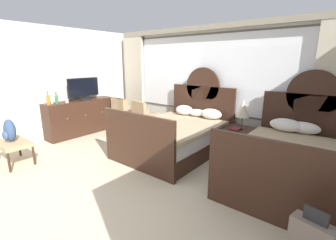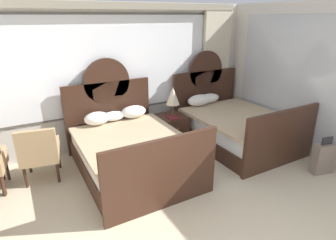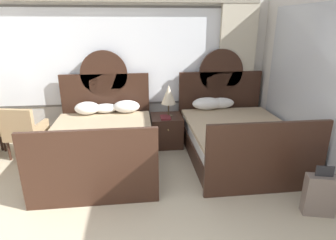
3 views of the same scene
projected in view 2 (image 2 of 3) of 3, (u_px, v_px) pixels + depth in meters
wall_back_window at (109, 74)px, 5.24m from camera, size 6.10×0.22×2.70m
wall_right_mirror at (324, 84)px, 4.79m from camera, size 0.08×4.67×2.70m
bed_near_window at (130, 150)px, 4.61m from camera, size 1.66×2.24×1.75m
bed_near_mirror at (234, 125)px, 5.63m from camera, size 1.66×2.24×1.75m
nightstand_between_beds at (171, 129)px, 5.66m from camera, size 0.57×0.60×0.57m
table_lamp_on_nightstand at (173, 96)px, 5.42m from camera, size 0.27×0.27×0.59m
book_on_nightstand at (172, 117)px, 5.44m from camera, size 0.18×0.26×0.03m
armchair_by_window_left at (40, 152)px, 4.27m from camera, size 0.66×0.66×0.91m
suitcase_on_floor at (323, 158)px, 4.55m from camera, size 0.39×0.24×0.65m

